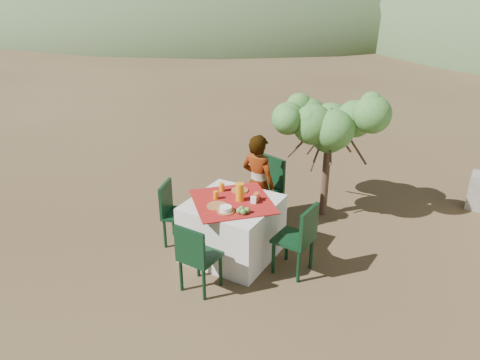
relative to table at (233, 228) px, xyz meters
name	(u,v)px	position (x,y,z in m)	size (l,w,h in m)	color
ground	(226,274)	(0.16, -0.42, -0.38)	(160.00, 160.00, 0.00)	#3D2A1B
table	(233,228)	(0.00, 0.00, 0.00)	(1.30, 1.30, 0.76)	beige
chair_far	(267,187)	(-0.04, 1.02, 0.15)	(0.54, 0.54, 0.96)	black
chair_near	(196,255)	(0.04, -0.85, 0.09)	(0.41, 0.41, 0.85)	black
chair_left	(174,210)	(-0.82, -0.12, 0.09)	(0.49, 0.49, 0.85)	black
chair_right	(299,237)	(0.88, 0.04, 0.12)	(0.44, 0.44, 0.90)	black
person	(258,184)	(-0.02, 0.73, 0.32)	(0.51, 0.34, 1.40)	#8C6651
shrub_tree	(334,130)	(0.68, 1.65, 0.93)	(1.41, 1.38, 1.66)	#4D3426
hill_near_left	(227,16)	(-17.84, 29.58, -0.38)	(40.00, 40.00, 16.00)	#364D2B
hill_far_center	(451,6)	(-3.84, 51.58, -0.38)	(60.00, 60.00, 24.00)	slate
plate_far	(240,190)	(-0.07, 0.30, 0.39)	(0.22, 0.22, 0.01)	brown
plate_near	(217,206)	(-0.09, -0.21, 0.39)	(0.25, 0.25, 0.01)	brown
glass_far	(222,187)	(-0.26, 0.18, 0.44)	(0.07, 0.07, 0.11)	orange
glass_near	(216,195)	(-0.21, -0.05, 0.43)	(0.06, 0.06, 0.10)	orange
juice_pitcher	(240,192)	(0.07, 0.06, 0.49)	(0.10, 0.10, 0.22)	orange
bowl_plate	(226,211)	(0.07, -0.28, 0.39)	(0.21, 0.21, 0.01)	brown
white_bowl	(226,209)	(0.07, -0.28, 0.42)	(0.15, 0.15, 0.05)	white
jar_left	(256,198)	(0.25, 0.14, 0.43)	(0.06, 0.06, 0.10)	#CF5524
jar_right	(257,196)	(0.24, 0.18, 0.43)	(0.06, 0.06, 0.10)	#CF5524
napkin_holder	(254,200)	(0.25, 0.08, 0.43)	(0.07, 0.04, 0.09)	white
fruit_cluster	(243,210)	(0.26, -0.21, 0.42)	(0.14, 0.13, 0.07)	#50802E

